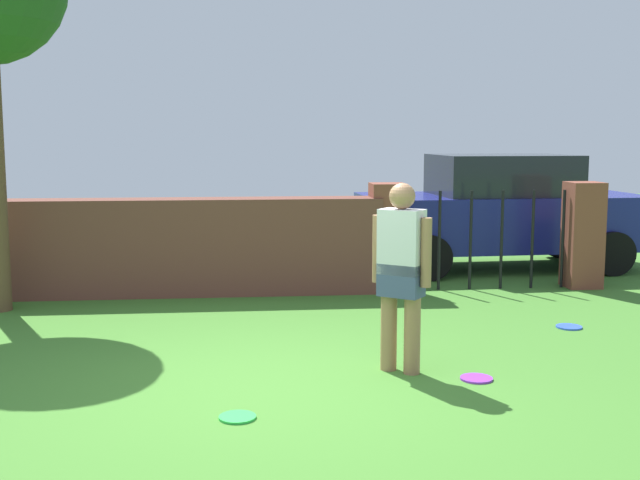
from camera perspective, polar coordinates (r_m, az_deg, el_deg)
The scene contains 8 objects.
ground_plane at distance 6.47m, azimuth -3.86°, elevation -10.66°, with size 40.00×40.00×0.00m, color #3D7528.
brick_wall at distance 10.27m, azimuth -12.99°, elevation -0.53°, with size 6.19×0.50×1.22m, color brown.
person at distance 6.77m, azimuth 5.83°, elevation -2.04°, with size 0.45×0.39×1.62m.
fence_gate at distance 10.66m, azimuth 11.79°, elevation 0.27°, with size 3.07×0.44×1.40m.
car at distance 12.36m, azimuth 12.80°, elevation 1.98°, with size 4.28×2.09×1.72m.
frisbee_green at distance 5.89m, azimuth -5.92°, elevation -12.48°, with size 0.27×0.27×0.02m, color green.
frisbee_blue at distance 8.85m, azimuth 17.36°, elevation -5.95°, with size 0.27×0.27×0.02m, color blue.
frisbee_purple at distance 6.85m, azimuth 11.11°, elevation -9.68°, with size 0.27×0.27×0.02m, color purple.
Camera 1 is at (-0.18, -6.14, 2.02)m, focal length 44.79 mm.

